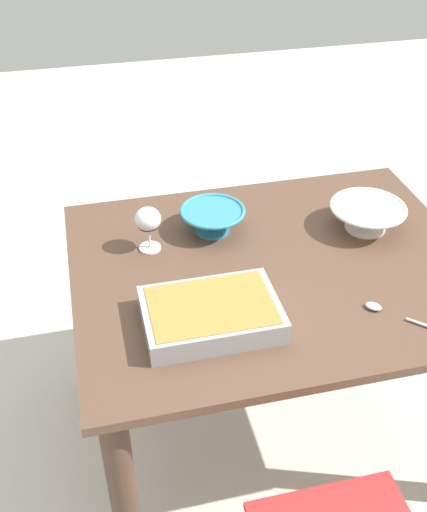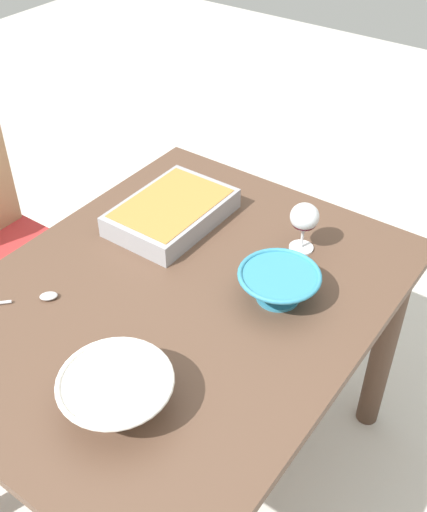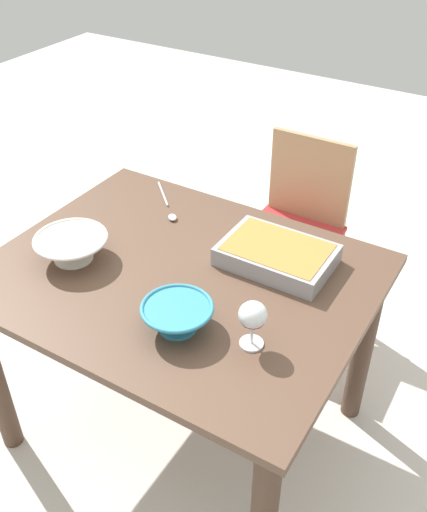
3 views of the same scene
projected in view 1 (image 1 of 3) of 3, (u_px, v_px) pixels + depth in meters
The scene contains 7 objects.
ground_plane at pixel (263, 428), 2.24m from camera, with size 8.00×8.00×0.00m, color beige.
dining_table at pixel (272, 301), 1.88m from camera, with size 1.18×0.93×0.75m.
wine_glass at pixel (148, 222), 1.80m from camera, with size 0.08×0.08×0.14m.
casserole_dish at pixel (211, 313), 1.57m from camera, with size 0.35×0.24×0.06m.
mixing_bowl at pixel (367, 216), 1.92m from camera, with size 0.24×0.24×0.08m.
small_bowl at pixel (213, 219), 1.90m from camera, with size 0.20×0.20×0.08m.
serving_spoon at pixel (399, 315), 1.60m from camera, with size 0.22×0.21×0.01m.
Camera 1 is at (-0.50, -1.34, 1.84)m, focal length 43.13 mm.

